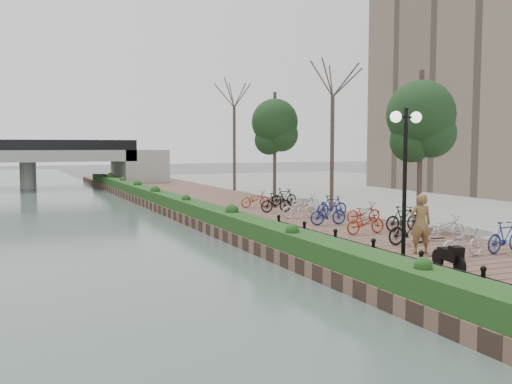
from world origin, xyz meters
TOP-DOWN VIEW (x-y plane):
  - ground at (0.00, 0.00)m, footprint 220.00×220.00m
  - promenade at (4.00, 17.50)m, footprint 8.00×75.00m
  - inland_pavement at (20.00, 17.50)m, footprint 24.00×75.00m
  - hedge at (0.60, 20.00)m, footprint 1.10×56.00m
  - chain_fence at (1.40, 2.00)m, footprint 0.10×14.10m
  - lamppost at (2.38, 2.93)m, footprint 1.02×0.32m
  - motorcycle at (2.84, 1.61)m, footprint 0.71×1.42m
  - pedestrian at (3.88, 3.99)m, footprint 0.80×0.66m
  - bicycle_parking at (5.49, 10.72)m, footprint 2.40×17.32m
  - street_trees at (8.00, 12.68)m, footprint 3.20×37.12m

SIDE VIEW (x-z plane):
  - ground at x=0.00m, z-range 0.00..0.00m
  - promenade at x=4.00m, z-range 0.00..0.50m
  - inland_pavement at x=20.00m, z-range 0.00..0.50m
  - hedge at x=0.60m, z-range 0.50..1.10m
  - chain_fence at x=1.40m, z-range 0.50..1.20m
  - motorcycle at x=2.84m, z-range 0.50..1.35m
  - bicycle_parking at x=5.49m, z-range 0.47..1.47m
  - pedestrian at x=3.88m, z-range 0.50..2.39m
  - street_trees at x=8.00m, z-range 0.29..7.09m
  - lamppost at x=2.38m, z-range 1.51..5.94m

